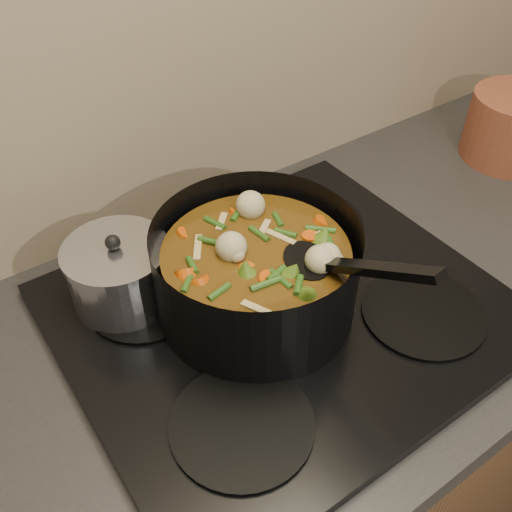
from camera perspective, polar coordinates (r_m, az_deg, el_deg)
counter at (r=1.24m, az=1.94°, el=-20.09°), size 2.64×0.64×0.91m
stovetop at (r=0.86m, az=2.65°, el=-5.46°), size 0.62×0.54×0.03m
stockpot at (r=0.80m, az=0.04°, el=-1.77°), size 0.31×0.39×0.21m
saucepan at (r=0.85m, az=-13.46°, el=-1.81°), size 0.15×0.15×0.12m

